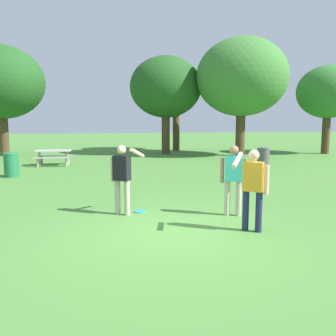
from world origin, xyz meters
TOP-DOWN VIEW (x-y plane):
  - ground_plane at (0.00, 0.00)m, footprint 120.00×120.00m
  - person_thrower at (1.59, -0.21)m, footprint 0.83×0.53m
  - person_catcher at (-0.84, 1.60)m, footprint 0.83×0.53m
  - person_bystander at (1.68, 0.99)m, footprint 0.57×0.35m
  - frisbee at (-0.41, 1.74)m, footprint 0.28×0.28m
  - picnic_table_far at (-3.51, 11.64)m, footprint 1.74×1.47m
  - trash_can_beside_table at (6.39, 8.84)m, footprint 0.59×0.59m
  - trash_can_further_along at (-4.72, 8.20)m, footprint 0.59×0.59m
  - tree_tall_left at (-7.19, 17.71)m, footprint 5.38×5.38m
  - tree_broad_center at (3.20, 16.70)m, footprint 4.73×4.73m
  - tree_far_right at (4.52, 19.32)m, footprint 4.00×4.00m
  - tree_slender_mid at (7.62, 14.51)m, footprint 5.70×5.70m
  - tree_back_left at (13.86, 14.66)m, footprint 4.11×4.11m

SIDE VIEW (x-z plane):
  - ground_plane at x=0.00m, z-range 0.00..0.00m
  - frisbee at x=-0.41m, z-range 0.00..0.03m
  - trash_can_beside_table at x=6.39m, z-range 0.00..0.96m
  - trash_can_further_along at x=-4.72m, z-range 0.00..0.96m
  - picnic_table_far at x=-3.51m, z-range 0.18..0.95m
  - person_bystander at x=1.68m, z-range 0.12..1.76m
  - person_thrower at x=1.59m, z-range 0.14..1.78m
  - person_catcher at x=-0.84m, z-range 0.14..1.78m
  - tree_back_left at x=13.86m, z-range 1.16..7.05m
  - tree_broad_center at x=3.20m, z-range 1.19..7.64m
  - tree_tall_left at x=-7.19m, z-range 1.15..8.07m
  - tree_far_right at x=4.52m, z-range 1.53..8.11m
  - tree_slender_mid at x=7.62m, z-range 1.23..8.58m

